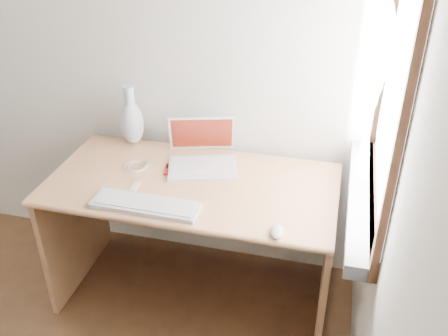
% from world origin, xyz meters
% --- Properties ---
extents(back_wall, '(3.50, 0.04, 2.60)m').
position_xyz_m(back_wall, '(0.00, 1.75, 1.30)').
color(back_wall, white).
rests_on(back_wall, floor).
extents(window, '(0.11, 0.99, 1.10)m').
position_xyz_m(window, '(1.72, 1.30, 1.28)').
color(window, white).
rests_on(window, right_wall).
extents(desk, '(1.34, 0.67, 0.71)m').
position_xyz_m(desk, '(0.94, 1.44, 0.51)').
color(desk, tan).
rests_on(desk, floor).
extents(laptop, '(0.38, 0.36, 0.22)m').
position_xyz_m(laptop, '(0.95, 1.53, 0.76)').
color(laptop, silver).
rests_on(laptop, desk).
extents(external_keyboard, '(0.47, 0.15, 0.02)m').
position_xyz_m(external_keyboard, '(0.80, 1.12, 0.72)').
color(external_keyboard, silver).
rests_on(external_keyboard, desk).
extents(mouse, '(0.06, 0.09, 0.03)m').
position_xyz_m(mouse, '(1.38, 1.07, 0.73)').
color(mouse, silver).
rests_on(mouse, desk).
extents(ipod, '(0.06, 0.11, 0.01)m').
position_xyz_m(ipod, '(0.80, 1.44, 0.71)').
color(ipod, red).
rests_on(ipod, desk).
extents(cable_coil, '(0.14, 0.14, 0.01)m').
position_xyz_m(cable_coil, '(0.63, 1.43, 0.71)').
color(cable_coil, silver).
rests_on(cable_coil, desk).
extents(remote, '(0.03, 0.08, 0.01)m').
position_xyz_m(remote, '(0.70, 1.26, 0.71)').
color(remote, silver).
rests_on(remote, desk).
extents(vase, '(0.12, 0.12, 0.32)m').
position_xyz_m(vase, '(0.52, 1.66, 0.84)').
color(vase, silver).
rests_on(vase, desk).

